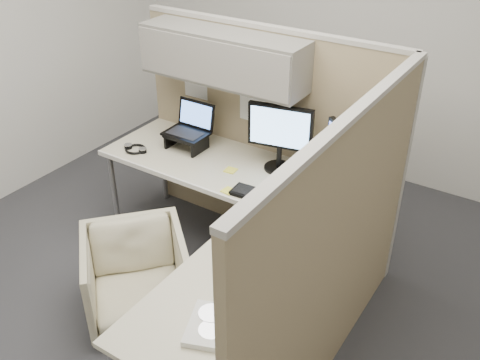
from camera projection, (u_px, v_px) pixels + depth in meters
The scene contains 18 objects.
ground at pixel (208, 299), 3.61m from camera, with size 4.50×4.50×0.00m, color #303035.
partition_back at pixel (247, 101), 3.74m from camera, with size 2.00×0.36×1.63m.
partition_right at pixel (338, 257), 2.72m from camera, with size 0.07×2.03×1.63m.
desk at pixel (232, 212), 3.29m from camera, with size 2.00×1.98×0.73m.
office_chair at pixel (136, 273), 3.36m from camera, with size 0.62×0.59×0.64m, color beige.
monitor_left at pixel (280, 133), 3.52m from camera, with size 0.44×0.20×0.47m.
monitor_right at pixel (344, 160), 3.21m from camera, with size 0.36×0.31×0.47m.
laptop_station at pixel (189, 131), 3.88m from camera, with size 0.31×0.27×0.32m.
keyboard at pixel (262, 197), 3.34m from camera, with size 0.41×0.14×0.02m, color black.
mouse at pixel (305, 217), 3.14m from camera, with size 0.10×0.06×0.03m, color black.
travel_mug at pixel (302, 172), 3.44m from camera, with size 0.09×0.09×0.19m.
soda_can_green at pixel (331, 216), 3.08m from camera, with size 0.07×0.07×0.12m, color black.
soda_can_silver at pixel (319, 189), 3.33m from camera, with size 0.07×0.07×0.12m, color #268C1E.
sticky_note_b at pixel (228, 191), 3.42m from camera, with size 0.08×0.08×0.01m, color yellow.
sticky_note_d at pixel (231, 170), 3.64m from camera, with size 0.08×0.08×0.01m, color yellow.
headphones at pixel (135, 149), 3.89m from camera, with size 0.19×0.16×0.03m.
paper_stack at pixel (212, 326), 2.42m from camera, with size 0.29×0.33×0.03m.
desk_clock at pixel (266, 276), 2.66m from camera, with size 0.08×0.10×0.10m.
Camera 1 is at (1.64, -2.12, 2.56)m, focal length 40.00 mm.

